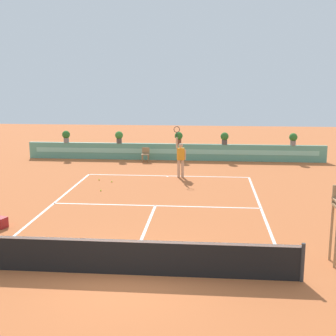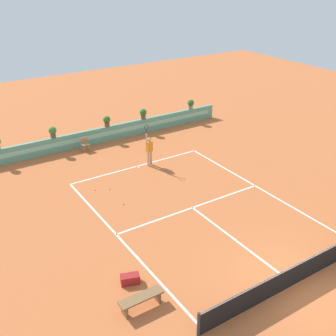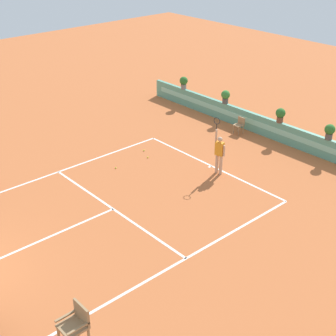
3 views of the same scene
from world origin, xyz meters
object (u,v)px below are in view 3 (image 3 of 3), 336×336
at_px(potted_plant_right, 330,131).
at_px(potted_plant_left, 226,96).
at_px(umpire_chair, 76,334).
at_px(potted_plant_centre, 280,114).
at_px(ball_kid_chair, 240,125).
at_px(tennis_ball_by_sideline, 148,157).
at_px(potted_plant_far_left, 184,82).
at_px(tennis_ball_mid_court, 116,168).
at_px(tennis_player, 219,152).
at_px(tennis_ball_near_baseline, 144,150).

distance_m(potted_plant_right, potted_plant_left, 6.38).
height_order(umpire_chair, potted_plant_centre, umpire_chair).
relative_size(umpire_chair, ball_kid_chair, 2.52).
distance_m(tennis_ball_by_sideline, potted_plant_far_left, 7.51).
bearing_deg(tennis_ball_mid_court, tennis_player, 42.90).
height_order(tennis_ball_near_baseline, potted_plant_far_left, potted_plant_far_left).
height_order(tennis_ball_near_baseline, tennis_ball_by_sideline, same).
relative_size(tennis_player, tennis_ball_by_sideline, 38.01).
xyz_separation_m(ball_kid_chair, potted_plant_left, (-1.71, 0.73, 0.93)).
bearing_deg(tennis_ball_mid_court, potted_plant_left, 94.98).
height_order(umpire_chair, tennis_ball_mid_court, umpire_chair).
xyz_separation_m(ball_kid_chair, tennis_ball_by_sideline, (-0.90, -5.40, -0.44)).
height_order(tennis_ball_by_sideline, potted_plant_right, potted_plant_right).
xyz_separation_m(tennis_player, tennis_ball_near_baseline, (-3.93, -1.02, -1.02)).
relative_size(potted_plant_right, potted_plant_left, 1.00).
bearing_deg(potted_plant_centre, potted_plant_left, 180.00).
distance_m(tennis_ball_mid_court, potted_plant_far_left, 8.95).
bearing_deg(tennis_ball_mid_court, tennis_ball_by_sideline, 86.01).
height_order(umpire_chair, tennis_player, tennis_player).
relative_size(tennis_player, tennis_ball_mid_court, 38.01).
bearing_deg(tennis_player, potted_plant_right, 63.97).
bearing_deg(potted_plant_centre, tennis_player, -85.12).
bearing_deg(ball_kid_chair, potted_plant_right, 8.92).
bearing_deg(tennis_ball_by_sideline, tennis_ball_near_baseline, 154.34).
xyz_separation_m(tennis_player, potted_plant_far_left, (-7.34, 4.78, 0.36)).
height_order(tennis_ball_mid_court, potted_plant_right, potted_plant_right).
xyz_separation_m(potted_plant_far_left, potted_plant_centre, (6.93, 0.00, 0.00)).
height_order(tennis_player, potted_plant_centre, tennis_player).
relative_size(tennis_ball_mid_court, potted_plant_far_left, 0.09).
bearing_deg(tennis_player, ball_kid_chair, 119.91).
distance_m(umpire_chair, ball_kid_chair, 16.19).
height_order(umpire_chair, ball_kid_chair, umpire_chair).
relative_size(tennis_ball_near_baseline, potted_plant_far_left, 0.09).
distance_m(tennis_player, tennis_ball_near_baseline, 4.19).
xyz_separation_m(tennis_player, potted_plant_right, (2.33, 4.78, 0.36)).
relative_size(umpire_chair, tennis_ball_mid_court, 31.47).
xyz_separation_m(umpire_chair, potted_plant_right, (-2.70, 15.13, 0.07)).
bearing_deg(tennis_player, tennis_ball_mid_court, -137.10).
height_order(ball_kid_chair, potted_plant_left, potted_plant_left).
bearing_deg(potted_plant_left, ball_kid_chair, -23.11).
bearing_deg(potted_plant_centre, potted_plant_right, 0.00).
xyz_separation_m(potted_plant_far_left, potted_plant_left, (3.30, 0.00, 0.00)).
bearing_deg(potted_plant_far_left, tennis_ball_by_sideline, -56.20).
bearing_deg(potted_plant_right, tennis_ball_by_sideline, -132.22).
xyz_separation_m(tennis_ball_mid_court, potted_plant_far_left, (-3.98, 7.90, 1.38)).
bearing_deg(potted_plant_left, tennis_ball_by_sideline, -82.47).
distance_m(ball_kid_chair, potted_plant_far_left, 5.15).
relative_size(potted_plant_far_left, potted_plant_left, 1.00).
relative_size(potted_plant_centre, potted_plant_left, 1.00).
xyz_separation_m(potted_plant_far_left, potted_plant_right, (9.67, 0.00, 0.00)).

